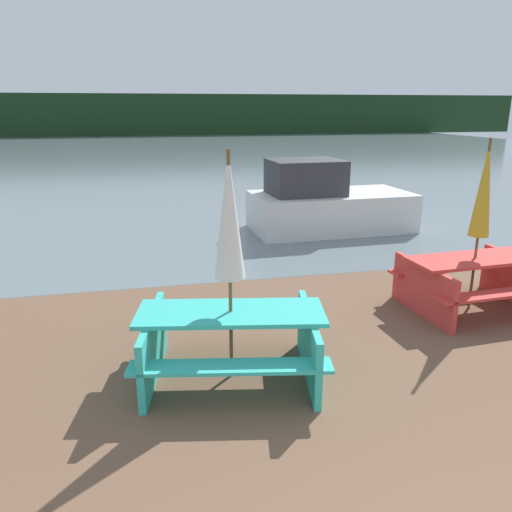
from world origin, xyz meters
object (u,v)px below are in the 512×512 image
Objects in this scene: umbrella_gold at (484,189)px; boat at (325,204)px; picnic_table_teal at (231,337)px; picnic_table_red at (472,278)px; umbrella_white at (229,217)px.

umbrella_gold is 0.64× the size of boat.
picnic_table_teal is 0.58× the size of boat.
picnic_table_red is 1.23m from umbrella_gold.
umbrella_white and umbrella_gold have the same top height.
umbrella_gold is (3.57, 1.08, -0.02)m from umbrella_white.
picnic_table_red is at bearing 16.76° from umbrella_white.
umbrella_white is 0.64× the size of boat.
umbrella_white reaches higher than picnic_table_red.
boat is at bearing 94.15° from picnic_table_red.
picnic_table_red is (3.57, 1.08, 0.00)m from picnic_table_teal.
umbrella_gold is at bearing 16.76° from picnic_table_teal.
boat is (-0.35, 4.86, 0.15)m from picnic_table_red.
picnic_table_teal is 1.11× the size of picnic_table_red.
picnic_table_red is 4.88m from boat.
picnic_table_red is 3.94m from umbrella_white.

